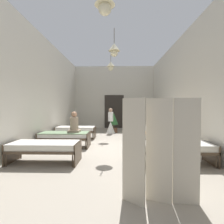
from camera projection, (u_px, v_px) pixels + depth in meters
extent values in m
cube|color=#9E9384|center=(112.00, 149.00, 6.79)|extent=(6.34, 13.14, 0.10)
cube|color=beige|center=(114.00, 97.00, 13.08)|extent=(6.14, 0.20, 4.52)
cube|color=beige|center=(35.00, 88.00, 6.79)|extent=(0.20, 12.54, 4.52)
cube|color=beige|center=(191.00, 88.00, 6.64)|extent=(0.20, 12.54, 4.52)
cube|color=#2D2823|center=(114.00, 112.00, 12.99)|extent=(1.40, 0.06, 2.40)
sphere|color=beige|center=(105.00, 9.00, 3.75)|extent=(0.28, 0.28, 0.28)
cylinder|color=brown|center=(114.00, 36.00, 6.65)|extent=(0.02, 0.02, 0.56)
cone|color=beige|center=(114.00, 47.00, 6.67)|extent=(0.44, 0.44, 0.28)
sphere|color=beige|center=(114.00, 53.00, 6.67)|extent=(0.28, 0.28, 0.28)
cylinder|color=brown|center=(111.00, 57.00, 9.58)|extent=(0.02, 0.02, 0.49)
cone|color=beige|center=(111.00, 64.00, 9.59)|extent=(0.44, 0.44, 0.28)
sphere|color=beige|center=(111.00, 68.00, 9.60)|extent=(0.28, 0.28, 0.28)
cylinder|color=#473828|center=(6.00, 160.00, 4.59)|extent=(0.03, 0.03, 0.34)
cylinder|color=#473828|center=(21.00, 153.00, 5.31)|extent=(0.03, 0.03, 0.34)
cylinder|color=#473828|center=(73.00, 161.00, 4.55)|extent=(0.03, 0.03, 0.34)
cylinder|color=#473828|center=(79.00, 153.00, 5.27)|extent=(0.03, 0.03, 0.34)
cube|color=#473828|center=(45.00, 149.00, 4.92)|extent=(1.90, 0.84, 0.07)
cube|color=#473828|center=(12.00, 152.00, 4.95)|extent=(0.04, 0.84, 0.57)
cube|color=#473828|center=(78.00, 153.00, 4.90)|extent=(0.04, 0.84, 0.57)
cube|color=silver|center=(45.00, 145.00, 4.92)|extent=(1.82, 0.78, 0.14)
cube|color=beige|center=(45.00, 143.00, 4.92)|extent=(1.86, 0.82, 0.02)
cylinder|color=#473828|center=(147.00, 161.00, 4.50)|extent=(0.03, 0.03, 0.34)
cylinder|color=#473828|center=(143.00, 154.00, 5.22)|extent=(0.03, 0.03, 0.34)
cylinder|color=#473828|center=(216.00, 162.00, 4.45)|extent=(0.03, 0.03, 0.34)
cylinder|color=#473828|center=(202.00, 154.00, 5.17)|extent=(0.03, 0.03, 0.34)
cube|color=#473828|center=(177.00, 150.00, 4.83)|extent=(1.90, 0.84, 0.07)
cube|color=#473828|center=(142.00, 153.00, 4.85)|extent=(0.04, 0.84, 0.57)
cube|color=#473828|center=(211.00, 153.00, 4.81)|extent=(0.04, 0.84, 0.57)
cube|color=silver|center=(177.00, 146.00, 4.82)|extent=(1.82, 0.78, 0.14)
cube|color=beige|center=(177.00, 143.00, 4.82)|extent=(1.86, 0.82, 0.02)
cylinder|color=#473828|center=(38.00, 145.00, 6.49)|extent=(0.03, 0.03, 0.34)
cylinder|color=#473828|center=(46.00, 141.00, 7.21)|extent=(0.03, 0.03, 0.34)
cylinder|color=#473828|center=(86.00, 145.00, 6.44)|extent=(0.03, 0.03, 0.34)
cylinder|color=#473828|center=(89.00, 141.00, 7.16)|extent=(0.03, 0.03, 0.34)
cube|color=#473828|center=(65.00, 137.00, 6.82)|extent=(1.90, 0.84, 0.07)
cube|color=#473828|center=(41.00, 140.00, 6.85)|extent=(0.04, 0.84, 0.57)
cube|color=#473828|center=(89.00, 140.00, 6.80)|extent=(0.04, 0.84, 0.57)
cube|color=white|center=(65.00, 135.00, 6.82)|extent=(1.82, 0.78, 0.14)
cube|color=slate|center=(65.00, 133.00, 6.81)|extent=(1.86, 0.82, 0.02)
cylinder|color=#473828|center=(138.00, 145.00, 6.40)|extent=(0.03, 0.03, 0.34)
cylinder|color=#473828|center=(136.00, 141.00, 7.11)|extent=(0.03, 0.03, 0.34)
cylinder|color=#473828|center=(186.00, 145.00, 6.35)|extent=(0.03, 0.03, 0.34)
cylinder|color=#473828|center=(179.00, 141.00, 7.07)|extent=(0.03, 0.03, 0.34)
cube|color=#473828|center=(160.00, 138.00, 6.73)|extent=(1.90, 0.84, 0.07)
cube|color=#473828|center=(135.00, 140.00, 6.75)|extent=(0.04, 0.84, 0.57)
cube|color=#473828|center=(184.00, 140.00, 6.70)|extent=(0.04, 0.84, 0.57)
cube|color=white|center=(160.00, 135.00, 6.72)|extent=(1.82, 0.78, 0.14)
cube|color=tan|center=(160.00, 133.00, 6.72)|extent=(1.86, 0.82, 0.02)
cylinder|color=#473828|center=(56.00, 136.00, 8.39)|extent=(0.03, 0.03, 0.34)
cylinder|color=#473828|center=(61.00, 134.00, 9.11)|extent=(0.03, 0.03, 0.34)
cylinder|color=#473828|center=(93.00, 136.00, 8.34)|extent=(0.03, 0.03, 0.34)
cylinder|color=#473828|center=(95.00, 134.00, 9.06)|extent=(0.03, 0.03, 0.34)
cube|color=#473828|center=(76.00, 131.00, 8.72)|extent=(1.90, 0.84, 0.07)
cube|color=#473828|center=(57.00, 132.00, 8.75)|extent=(0.04, 0.84, 0.57)
cube|color=#473828|center=(95.00, 133.00, 8.70)|extent=(0.04, 0.84, 0.57)
cube|color=white|center=(76.00, 129.00, 8.72)|extent=(1.82, 0.78, 0.14)
cube|color=beige|center=(76.00, 127.00, 8.71)|extent=(1.86, 0.82, 0.02)
cylinder|color=#473828|center=(133.00, 136.00, 8.29)|extent=(0.03, 0.03, 0.34)
cylinder|color=#473828|center=(132.00, 134.00, 9.01)|extent=(0.03, 0.03, 0.34)
cylinder|color=#473828|center=(170.00, 136.00, 8.25)|extent=(0.03, 0.03, 0.34)
cylinder|color=#473828|center=(166.00, 134.00, 8.97)|extent=(0.03, 0.03, 0.34)
cube|color=#473828|center=(150.00, 131.00, 8.62)|extent=(1.90, 0.84, 0.07)
cube|color=#473828|center=(131.00, 133.00, 8.65)|extent=(0.04, 0.84, 0.57)
cube|color=#473828|center=(169.00, 133.00, 8.60)|extent=(0.04, 0.84, 0.57)
cube|color=white|center=(150.00, 129.00, 8.62)|extent=(1.82, 0.78, 0.14)
cube|color=beige|center=(150.00, 127.00, 8.62)|extent=(1.86, 0.82, 0.02)
cone|color=white|center=(111.00, 127.00, 10.38)|extent=(0.52, 0.52, 0.70)
cylinder|color=white|center=(111.00, 117.00, 10.36)|extent=(0.30, 0.30, 0.55)
sphere|color=tan|center=(111.00, 110.00, 10.35)|extent=(0.22, 0.22, 0.22)
cone|color=white|center=(111.00, 109.00, 10.35)|extent=(0.18, 0.18, 0.10)
cylinder|color=gray|center=(74.00, 125.00, 6.89)|extent=(0.32, 0.32, 0.58)
cube|color=gray|center=(74.00, 131.00, 6.90)|extent=(0.44, 0.44, 0.08)
sphere|color=#A87A5B|center=(74.00, 114.00, 6.88)|extent=(0.22, 0.22, 0.22)
cylinder|color=slate|center=(164.00, 132.00, 4.82)|extent=(0.32, 0.32, 0.58)
cube|color=slate|center=(164.00, 141.00, 4.83)|extent=(0.44, 0.44, 0.08)
sphere|color=beige|center=(164.00, 118.00, 4.81)|extent=(0.22, 0.22, 0.22)
cylinder|color=brown|center=(114.00, 130.00, 10.67)|extent=(0.44, 0.44, 0.29)
cylinder|color=brown|center=(114.00, 126.00, 10.66)|extent=(0.06, 0.06, 0.20)
cone|color=#2D6633|center=(114.00, 119.00, 10.65)|extent=(0.54, 0.54, 0.70)
cube|color=#BCB29E|center=(133.00, 151.00, 2.83)|extent=(0.35, 0.29, 1.70)
cube|color=#BCB29E|center=(159.00, 150.00, 2.88)|extent=(0.40, 0.18, 1.70)
cube|color=#BCB29E|center=(186.00, 151.00, 2.81)|extent=(0.42, 0.06, 1.70)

